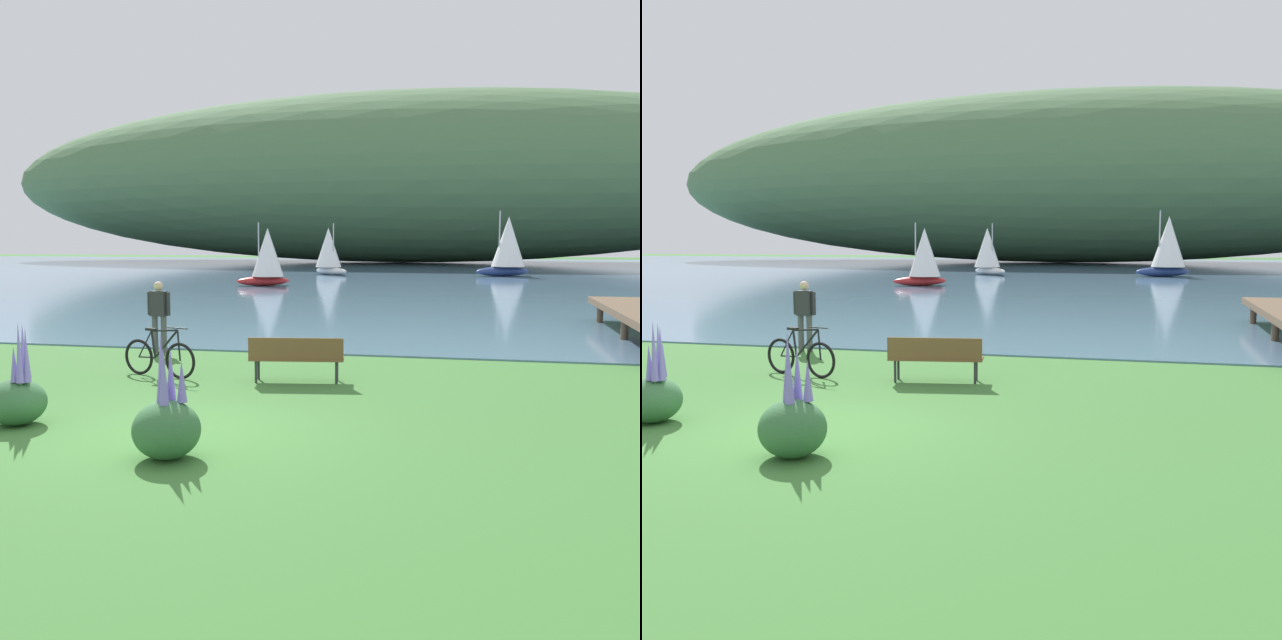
# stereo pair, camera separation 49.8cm
# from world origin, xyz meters

# --- Properties ---
(ground_plane) EXTENTS (200.00, 200.00, 0.00)m
(ground_plane) POSITION_xyz_m (0.00, 0.00, 0.00)
(ground_plane) COLOR #3D7533
(bay_water) EXTENTS (180.00, 80.00, 0.04)m
(bay_water) POSITION_xyz_m (0.00, 47.10, 0.02)
(bay_water) COLOR #5B7F9E
(bay_water) RESTS_ON ground
(distant_hillside) EXTENTS (92.35, 28.00, 18.42)m
(distant_hillside) POSITION_xyz_m (-4.11, 71.77, 9.25)
(distant_hillside) COLOR #4C7047
(distant_hillside) RESTS_ON bay_water
(park_bench_near_camera) EXTENTS (1.85, 0.74, 0.88)m
(park_bench_near_camera) POSITION_xyz_m (0.82, 3.78, 0.52)
(park_bench_near_camera) COLOR brown
(park_bench_near_camera) RESTS_ON ground
(bicycle_leaning_near_bench) EXTENTS (1.72, 0.55, 1.01)m
(bicycle_leaning_near_bench) POSITION_xyz_m (-1.98, 3.76, 0.40)
(bicycle_leaning_near_bench) COLOR black
(bicycle_leaning_near_bench) RESTS_ON ground
(person_at_shoreline) EXTENTS (0.61, 0.26, 1.71)m
(person_at_shoreline) POSITION_xyz_m (-3.29, 6.65, 0.98)
(person_at_shoreline) COLOR #4C4C51
(person_at_shoreline) RESTS_ON ground
(echium_bush_closest_to_camera) EXTENTS (0.87, 0.87, 1.55)m
(echium_bush_closest_to_camera) POSITION_xyz_m (-2.44, -0.15, 0.40)
(echium_bush_closest_to_camera) COLOR #386B3D
(echium_bush_closest_to_camera) RESTS_ON ground
(echium_bush_beside_closest) EXTENTS (0.86, 0.86, 1.56)m
(echium_bush_beside_closest) POSITION_xyz_m (0.40, -1.23, 0.43)
(echium_bush_beside_closest) COLOR #386B3D
(echium_bush_beside_closest) RESTS_ON ground
(sailboat_nearest_to_shore) EXTENTS (4.05, 3.00, 4.60)m
(sailboat_nearest_to_shore) POSITION_xyz_m (6.25, 43.71, 2.21)
(sailboat_nearest_to_shore) COLOR navy
(sailboat_nearest_to_shore) RESTS_ON bay_water
(sailboat_mid_bay) EXTENTS (3.13, 2.85, 3.78)m
(sailboat_mid_bay) POSITION_xyz_m (-6.57, 43.32, 1.82)
(sailboat_mid_bay) COLOR white
(sailboat_mid_bay) RESTS_ON bay_water
(sailboat_toward_hillside) EXTENTS (3.09, 2.44, 3.57)m
(sailboat_toward_hillside) POSITION_xyz_m (-7.50, 30.25, 1.72)
(sailboat_toward_hillside) COLOR #B22323
(sailboat_toward_hillside) RESTS_ON bay_water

